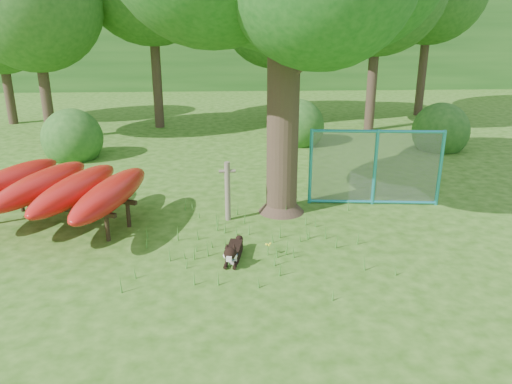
{
  "coord_description": "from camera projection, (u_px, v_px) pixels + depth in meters",
  "views": [
    {
      "loc": [
        -0.25,
        -7.43,
        4.01
      ],
      "look_at": [
        0.2,
        1.2,
        1.0
      ],
      "focal_mm": 35.0,
      "sensor_mm": 36.0,
      "label": 1
    }
  ],
  "objects": [
    {
      "name": "bg_tree_c",
      "position": [
        274.0,
        16.0,
        19.33
      ],
      "size": [
        4.0,
        4.0,
        6.12
      ],
      "color": "#36271D",
      "rests_on": "ground"
    },
    {
      "name": "fence_section",
      "position": [
        375.0,
        168.0,
        11.13
      ],
      "size": [
        2.95,
        0.36,
        2.88
      ],
      "rotation": [
        0.0,
        0.0,
        -0.1
      ],
      "color": "teal",
      "rests_on": "ground"
    },
    {
      "name": "kayak_rack",
      "position": [
        58.0,
        187.0,
        9.98
      ],
      "size": [
        3.79,
        4.09,
        1.08
      ],
      "rotation": [
        0.0,
        0.0,
        -0.38
      ],
      "color": "black",
      "rests_on": "ground"
    },
    {
      "name": "wildflower_clump",
      "position": [
        268.0,
        245.0,
        8.87
      ],
      "size": [
        0.11,
        0.11,
        0.24
      ],
      "rotation": [
        0.0,
        0.0,
        -0.14
      ],
      "color": "#43832B",
      "rests_on": "ground"
    },
    {
      "name": "shrub_right",
      "position": [
        438.0,
        149.0,
        16.21
      ],
      "size": [
        1.8,
        1.8,
        1.8
      ],
      "primitive_type": "sphere",
      "color": "#21541B",
      "rests_on": "ground"
    },
    {
      "name": "shrub_left",
      "position": [
        75.0,
        158.0,
        15.17
      ],
      "size": [
        1.8,
        1.8,
        1.8
      ],
      "primitive_type": "sphere",
      "color": "#21541B",
      "rests_on": "ground"
    },
    {
      "name": "husky_dog",
      "position": [
        233.0,
        252.0,
        8.7
      ],
      "size": [
        0.36,
        0.98,
        0.44
      ],
      "rotation": [
        0.0,
        0.0,
        -0.16
      ],
      "color": "black",
      "rests_on": "ground"
    },
    {
      "name": "wooded_hillside",
      "position": [
        232.0,
        34.0,
        33.76
      ],
      "size": [
        80.0,
        12.0,
        6.0
      ],
      "primitive_type": "cube",
      "color": "#21541B",
      "rests_on": "ground"
    },
    {
      "name": "ground",
      "position": [
        248.0,
        272.0,
        8.34
      ],
      "size": [
        80.0,
        80.0,
        0.0
      ],
      "primitive_type": "plane",
      "color": "#255310",
      "rests_on": "ground"
    },
    {
      "name": "bg_tree_a",
      "position": [
        33.0,
        3.0,
        15.98
      ],
      "size": [
        4.4,
        4.4,
        6.7
      ],
      "color": "#36271D",
      "rests_on": "ground"
    },
    {
      "name": "shrub_mid",
      "position": [
        297.0,
        143.0,
        16.93
      ],
      "size": [
        1.8,
        1.8,
        1.8
      ],
      "primitive_type": "sphere",
      "color": "#21541B",
      "rests_on": "ground"
    },
    {
      "name": "wooden_post",
      "position": [
        228.0,
        190.0,
        10.3
      ],
      "size": [
        0.34,
        0.12,
        1.26
      ],
      "rotation": [
        0.0,
        0.0,
        0.07
      ],
      "color": "#6B6050",
      "rests_on": "ground"
    }
  ]
}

